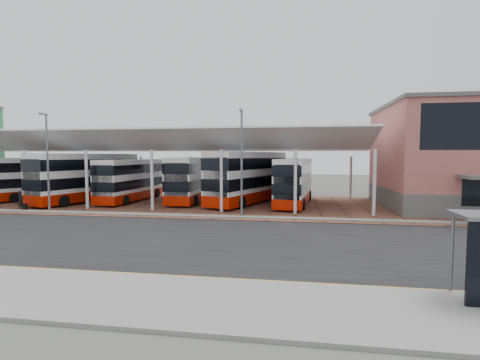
{
  "coord_description": "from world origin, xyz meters",
  "views": [
    {
      "loc": [
        5.79,
        -19.34,
        4.67
      ],
      "look_at": [
        1.68,
        7.61,
        2.77
      ],
      "focal_mm": 26.0,
      "sensor_mm": 36.0,
      "label": 1
    }
  ],
  "objects_px": {
    "bus_4": "(249,178)",
    "bus_5": "(294,182)",
    "bus_2": "(132,180)",
    "bus_1": "(87,178)",
    "bus_0": "(46,178)",
    "bus_3": "(194,179)",
    "pedestrian": "(21,200)"
  },
  "relations": [
    {
      "from": "bus_4",
      "to": "bus_5",
      "type": "bearing_deg",
      "value": 15.92
    },
    {
      "from": "bus_2",
      "to": "bus_5",
      "type": "xyz_separation_m",
      "value": [
        16.51,
        -0.21,
        0.05
      ]
    },
    {
      "from": "bus_4",
      "to": "bus_5",
      "type": "relative_size",
      "value": 1.15
    },
    {
      "from": "bus_1",
      "to": "bus_0",
      "type": "bearing_deg",
      "value": -176.62
    },
    {
      "from": "bus_3",
      "to": "pedestrian",
      "type": "height_order",
      "value": "bus_3"
    },
    {
      "from": "bus_1",
      "to": "bus_5",
      "type": "bearing_deg",
      "value": 19.97
    },
    {
      "from": "bus_5",
      "to": "pedestrian",
      "type": "distance_m",
      "value": 24.17
    },
    {
      "from": "bus_5",
      "to": "pedestrian",
      "type": "relative_size",
      "value": 6.62
    },
    {
      "from": "bus_3",
      "to": "bus_5",
      "type": "xyz_separation_m",
      "value": [
        10.21,
        -1.09,
        -0.06
      ]
    },
    {
      "from": "bus_2",
      "to": "bus_5",
      "type": "height_order",
      "value": "bus_5"
    },
    {
      "from": "bus_2",
      "to": "bus_4",
      "type": "bearing_deg",
      "value": 4.79
    },
    {
      "from": "bus_1",
      "to": "bus_3",
      "type": "height_order",
      "value": "bus_1"
    },
    {
      "from": "bus_4",
      "to": "bus_0",
      "type": "bearing_deg",
      "value": -158.78
    },
    {
      "from": "bus_3",
      "to": "bus_5",
      "type": "bearing_deg",
      "value": -5.26
    },
    {
      "from": "bus_2",
      "to": "pedestrian",
      "type": "xyz_separation_m",
      "value": [
        -6.56,
        -7.3,
        -1.29
      ]
    },
    {
      "from": "bus_3",
      "to": "bus_4",
      "type": "height_order",
      "value": "bus_4"
    },
    {
      "from": "bus_2",
      "to": "bus_4",
      "type": "xyz_separation_m",
      "value": [
        12.1,
        0.2,
        0.37
      ]
    },
    {
      "from": "bus_0",
      "to": "pedestrian",
      "type": "distance_m",
      "value": 8.38
    },
    {
      "from": "bus_3",
      "to": "pedestrian",
      "type": "relative_size",
      "value": 6.67
    },
    {
      "from": "bus_1",
      "to": "bus_4",
      "type": "relative_size",
      "value": 0.97
    },
    {
      "from": "pedestrian",
      "to": "bus_5",
      "type": "bearing_deg",
      "value": -86.55
    },
    {
      "from": "bus_1",
      "to": "pedestrian",
      "type": "relative_size",
      "value": 7.4
    },
    {
      "from": "bus_2",
      "to": "pedestrian",
      "type": "bearing_deg",
      "value": -128.11
    },
    {
      "from": "bus_3",
      "to": "bus_4",
      "type": "bearing_deg",
      "value": -5.83
    },
    {
      "from": "bus_0",
      "to": "pedestrian",
      "type": "xyz_separation_m",
      "value": [
        3.44,
        -7.51,
        -1.38
      ]
    },
    {
      "from": "bus_4",
      "to": "pedestrian",
      "type": "xyz_separation_m",
      "value": [
        -18.66,
        -7.5,
        -1.67
      ]
    },
    {
      "from": "bus_2",
      "to": "bus_1",
      "type": "bearing_deg",
      "value": -160.32
    },
    {
      "from": "bus_2",
      "to": "bus_3",
      "type": "xyz_separation_m",
      "value": [
        6.31,
        0.88,
        0.1
      ]
    },
    {
      "from": "bus_0",
      "to": "bus_1",
      "type": "bearing_deg",
      "value": 17.5
    },
    {
      "from": "bus_3",
      "to": "bus_4",
      "type": "relative_size",
      "value": 0.88
    },
    {
      "from": "bus_0",
      "to": "pedestrian",
      "type": "height_order",
      "value": "bus_0"
    },
    {
      "from": "bus_1",
      "to": "bus_4",
      "type": "bearing_deg",
      "value": 22.14
    }
  ]
}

